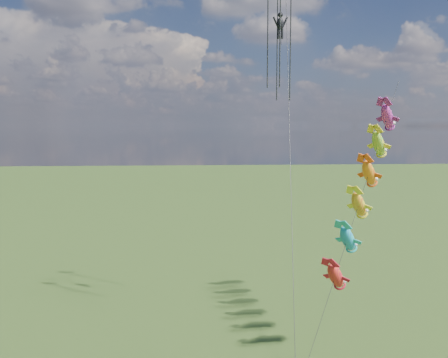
{
  "coord_description": "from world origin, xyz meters",
  "views": [
    {
      "loc": [
        11.17,
        -20.04,
        13.3
      ],
      "look_at": [
        13.37,
        9.25,
        10.18
      ],
      "focal_mm": 40.0,
      "sensor_mm": 36.0,
      "label": 1
    }
  ],
  "objects": [
    {
      "name": "fish_windsock_rig",
      "position": [
        22.42,
        10.7,
        9.32
      ],
      "size": [
        10.15,
        12.47,
        16.6
      ],
      "rotation": [
        0.0,
        0.0,
        -0.36
      ],
      "color": "brown",
      "rests_on": "ground"
    },
    {
      "name": "parafoil_rig",
      "position": [
        17.04,
        11.23,
        19.66
      ],
      "size": [
        3.41,
        17.45,
        24.46
      ],
      "rotation": [
        0.0,
        0.0,
        -0.06
      ],
      "color": "brown",
      "rests_on": "ground"
    }
  ]
}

